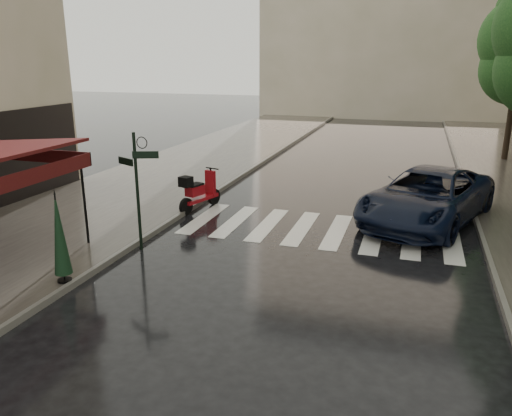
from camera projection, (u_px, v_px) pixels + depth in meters
The scene contains 9 objects.
ground at pixel (118, 307), 10.11m from camera, with size 120.00×120.00×0.00m, color black.
sidewalk_near at pixel (180, 170), 22.36m from camera, with size 6.00×60.00×0.12m, color #38332D.
curb_near at pixel (244, 174), 21.46m from camera, with size 0.12×60.00×0.16m, color #595651.
curb_far at pixel (466, 190), 18.85m from camera, with size 0.12×60.00×0.16m, color #595651.
crosswalk at pixel (319, 230), 14.71m from camera, with size 7.85×3.20×0.01m.
signpost at pixel (137, 182), 12.67m from camera, with size 1.17×0.29×3.10m.
scooter at pixel (199, 192), 16.50m from camera, with size 0.86×1.93×1.30m.
parked_car at pixel (427, 197), 15.16m from camera, with size 2.71×5.89×1.64m, color black.
parasol_back at pixel (59, 235), 10.70m from camera, with size 0.38×0.38×2.04m.
Camera 1 is at (5.47, -7.81, 4.83)m, focal length 35.00 mm.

